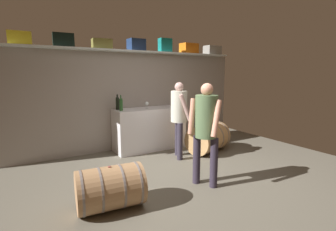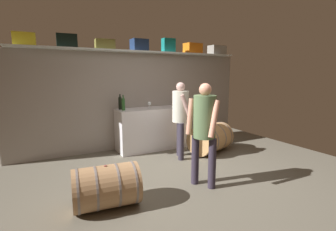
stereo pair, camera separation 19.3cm
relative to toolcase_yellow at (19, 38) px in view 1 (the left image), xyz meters
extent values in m
cube|color=#635D50|center=(2.20, -1.51, -2.35)|extent=(6.75, 7.61, 0.02)
cube|color=gray|center=(2.20, 0.15, -1.24)|extent=(5.55, 0.10, 2.19)
cube|color=silver|center=(2.20, 0.00, -0.13)|extent=(5.10, 0.40, 0.03)
cube|color=yellow|center=(0.00, 0.00, 0.00)|extent=(0.38, 0.20, 0.23)
cube|color=black|center=(0.72, 0.00, 0.01)|extent=(0.39, 0.22, 0.26)
cube|color=olive|center=(1.45, 0.00, -0.02)|extent=(0.41, 0.29, 0.20)
cube|color=navy|center=(2.22, 0.00, 0.01)|extent=(0.36, 0.30, 0.26)
cube|color=#14817C|center=(2.96, 0.00, 0.04)|extent=(0.30, 0.19, 0.32)
cube|color=orange|center=(3.64, 0.00, 0.01)|extent=(0.42, 0.30, 0.25)
cube|color=gray|center=(4.41, 0.00, 0.00)|extent=(0.45, 0.28, 0.23)
cube|color=white|center=(2.42, -0.21, -1.86)|extent=(1.62, 0.60, 0.95)
cylinder|color=#295929|center=(1.73, -0.26, -1.28)|extent=(0.07, 0.07, 0.22)
sphere|color=#295929|center=(1.73, -0.26, -1.15)|extent=(0.07, 0.07, 0.07)
cylinder|color=#295929|center=(1.73, -0.26, -1.10)|extent=(0.02, 0.02, 0.09)
cylinder|color=black|center=(1.71, -0.08, -1.27)|extent=(0.08, 0.08, 0.23)
sphere|color=black|center=(1.71, -0.08, -1.14)|extent=(0.07, 0.07, 0.07)
cylinder|color=black|center=(1.71, -0.08, -1.09)|extent=(0.03, 0.03, 0.08)
cylinder|color=white|center=(2.34, -0.25, -1.38)|extent=(0.06, 0.06, 0.00)
cylinder|color=white|center=(2.34, -0.25, -1.34)|extent=(0.01, 0.01, 0.08)
sphere|color=white|center=(2.34, -0.25, -1.27)|extent=(0.09, 0.09, 0.09)
sphere|color=maroon|center=(2.34, -0.25, -1.29)|extent=(0.05, 0.05, 0.05)
cone|color=red|center=(3.06, -0.38, -1.33)|extent=(0.11, 0.11, 0.10)
cylinder|color=tan|center=(3.44, -1.07, -2.03)|extent=(1.08, 0.87, 0.61)
cylinder|color=slate|center=(3.06, -1.19, -2.03)|extent=(0.22, 0.60, 0.62)
cylinder|color=slate|center=(3.29, -1.12, -2.03)|extent=(0.22, 0.60, 0.62)
cylinder|color=slate|center=(3.58, -1.03, -2.03)|extent=(0.22, 0.60, 0.62)
cylinder|color=slate|center=(3.81, -0.95, -2.03)|extent=(0.22, 0.60, 0.62)
cylinder|color=#924847|center=(3.44, -1.07, -1.72)|extent=(0.04, 0.04, 0.01)
cylinder|color=#A87D54|center=(0.83, -2.26, -2.06)|extent=(0.88, 0.63, 0.55)
cylinder|color=slate|center=(0.48, -2.23, -2.06)|extent=(0.09, 0.56, 0.56)
cylinder|color=slate|center=(0.70, -2.25, -2.06)|extent=(0.09, 0.56, 0.56)
cylinder|color=slate|center=(0.96, -2.28, -2.06)|extent=(0.09, 0.56, 0.56)
cylinder|color=slate|center=(1.18, -2.30, -2.06)|extent=(0.09, 0.56, 0.56)
cylinder|color=#944943|center=(0.83, -2.26, -1.78)|extent=(0.04, 0.04, 0.01)
cylinder|color=red|center=(3.44, -1.07, -1.70)|extent=(0.07, 0.07, 0.04)
cylinder|color=#322C3A|center=(2.61, -1.19, -1.96)|extent=(0.12, 0.12, 0.76)
cylinder|color=#322C3A|center=(2.72, -0.93, -1.96)|extent=(0.12, 0.12, 0.76)
cylinder|color=beige|center=(2.66, -1.06, -1.27)|extent=(0.33, 0.33, 0.63)
sphere|color=tan|center=(2.66, -1.06, -0.87)|extent=(0.18, 0.18, 0.18)
cylinder|color=tan|center=(2.67, -1.27, -1.27)|extent=(0.27, 0.17, 0.52)
cylinder|color=tan|center=(2.82, -0.93, -1.27)|extent=(0.22, 0.15, 0.53)
cylinder|color=#302837|center=(2.24, -2.22, -1.95)|extent=(0.12, 0.12, 0.77)
cylinder|color=#302837|center=(2.38, -2.48, -1.95)|extent=(0.12, 0.12, 0.77)
cylinder|color=#567049|center=(2.31, -2.35, -1.25)|extent=(0.34, 0.34, 0.64)
sphere|color=tan|center=(2.31, -2.35, -0.84)|extent=(0.18, 0.18, 0.18)
cylinder|color=tan|center=(2.13, -2.23, -1.25)|extent=(0.19, 0.15, 0.54)
cylinder|color=tan|center=(2.31, -2.57, -1.25)|extent=(0.27, 0.20, 0.53)
camera|label=1|loc=(-0.03, -5.16, -0.62)|focal=26.17mm
camera|label=2|loc=(0.14, -5.26, -0.62)|focal=26.17mm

